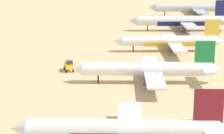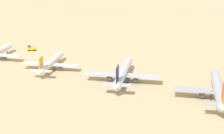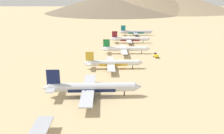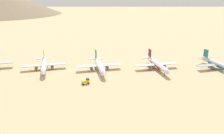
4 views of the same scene
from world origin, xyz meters
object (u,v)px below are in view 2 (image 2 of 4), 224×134
parked_jet_2 (51,63)px  parked_jet_0 (218,89)px  parked_jet_1 (123,73)px  service_truck (31,48)px

parked_jet_2 → parked_jet_0: bearing=-99.4°
parked_jet_1 → parked_jet_2: size_ratio=1.19×
parked_jet_2 → service_truck: (34.53, 33.79, -2.21)m
parked_jet_2 → service_truck: size_ratio=7.86×
parked_jet_1 → service_truck: (41.52, 82.30, -3.01)m
parked_jet_1 → parked_jet_2: 49.02m
parked_jet_0 → parked_jet_2: bearing=80.6°
parked_jet_0 → parked_jet_2: (16.58, 100.60, -0.99)m
parked_jet_1 → parked_jet_2: parked_jet_1 is taller
service_truck → parked_jet_1: bearing=-116.8°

